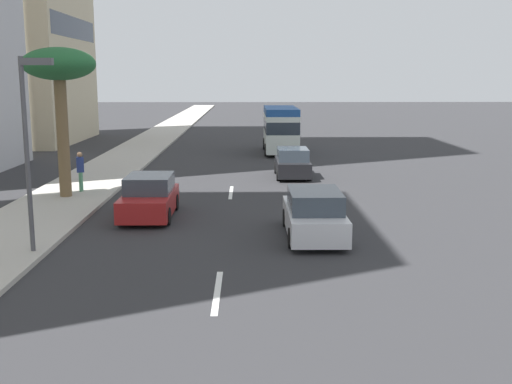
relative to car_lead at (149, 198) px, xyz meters
name	(u,v)px	position (x,y,z in m)	size (l,w,h in m)	color
ground_plane	(234,170)	(11.95, -2.97, -0.75)	(198.00, 198.00, 0.00)	#2D2D30
sidewalk_right	(109,169)	(11.95, 4.16, -0.68)	(162.00, 3.76, 0.15)	#B2ADA3
lane_stripe_mid	(217,292)	(-8.49, -2.97, -0.75)	(3.20, 0.16, 0.01)	silver
lane_stripe_far	(231,192)	(5.02, -2.97, -0.75)	(3.20, 0.16, 0.01)	silver
car_lead	(149,198)	(0.00, 0.00, 0.00)	(4.14, 1.89, 1.59)	#A51E1E
car_second	(292,163)	(9.54, -6.12, -0.01)	(4.02, 1.79, 1.56)	black
car_third	(314,215)	(-3.11, -5.93, 0.01)	(4.56, 1.88, 1.60)	silver
minibus_fourth	(281,128)	(20.47, -6.07, 0.98)	(6.66, 2.35, 3.17)	silver
pedestrian_mid_block	(80,169)	(4.71, 3.82, 0.39)	(0.30, 0.37, 1.78)	#4C8C66
palm_tree	(59,71)	(3.50, 4.17, 4.76)	(3.06, 3.06, 6.34)	brown
street_lamp	(30,130)	(-5.19, 2.56, 2.99)	(0.24, 0.97, 5.68)	#4C4C51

